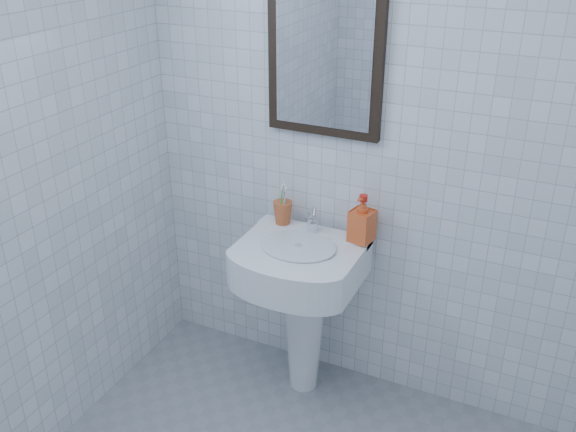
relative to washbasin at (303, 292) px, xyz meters
The scene contains 6 objects.
wall_back 0.78m from the washbasin, 39.16° to the left, with size 2.20×0.02×2.50m, color white.
washbasin is the anchor object (origin of this frame).
faucet 0.32m from the washbasin, 90.00° to the left, with size 0.05×0.11×0.12m.
toothbrush_cup 0.37m from the washbasin, 142.24° to the left, with size 0.09×0.09×0.11m, color #BC5528, non-canonical shape.
soap_dispenser 0.45m from the washbasin, 27.06° to the left, with size 0.10×0.10×0.21m, color red.
wall_mirror 1.02m from the washbasin, 90.00° to the left, with size 0.50×0.04×0.62m.
Camera 1 is at (0.72, -1.26, 2.15)m, focal length 40.00 mm.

